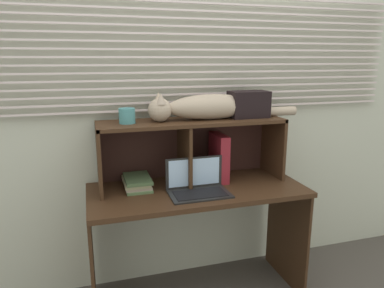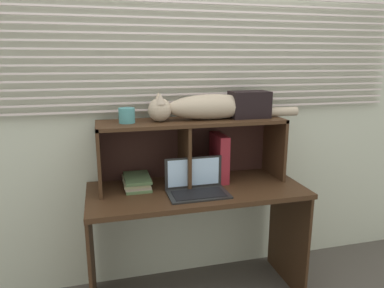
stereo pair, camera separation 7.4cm
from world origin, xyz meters
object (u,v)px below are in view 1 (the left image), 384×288
at_px(cat, 207,107).
at_px(binder_upright, 219,157).
at_px(laptop, 198,186).
at_px(book_stack, 137,182).
at_px(storage_box, 248,104).
at_px(small_basket, 127,116).

bearing_deg(cat, binder_upright, 0.00).
bearing_deg(cat, laptop, -121.98).
height_order(cat, laptop, cat).
relative_size(book_stack, storage_box, 1.04).
bearing_deg(laptop, cat, 58.02).
distance_m(binder_upright, small_basket, 0.66).
relative_size(binder_upright, book_stack, 1.19).
bearing_deg(book_stack, small_basket, 176.35).
xyz_separation_m(cat, book_stack, (-0.45, -0.00, -0.45)).
bearing_deg(small_basket, laptop, -26.49).
relative_size(cat, binder_upright, 3.26).
height_order(laptop, small_basket, small_basket).
xyz_separation_m(cat, small_basket, (-0.50, 0.00, -0.03)).
xyz_separation_m(binder_upright, storage_box, (0.20, 0.00, 0.34)).
distance_m(cat, binder_upright, 0.34).
distance_m(laptop, small_basket, 0.59).
bearing_deg(binder_upright, laptop, -137.29).
distance_m(book_stack, small_basket, 0.42).
distance_m(laptop, storage_box, 0.63).
bearing_deg(binder_upright, storage_box, 0.00).
xyz_separation_m(cat, laptop, (-0.12, -0.19, -0.44)).
height_order(laptop, binder_upright, binder_upright).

